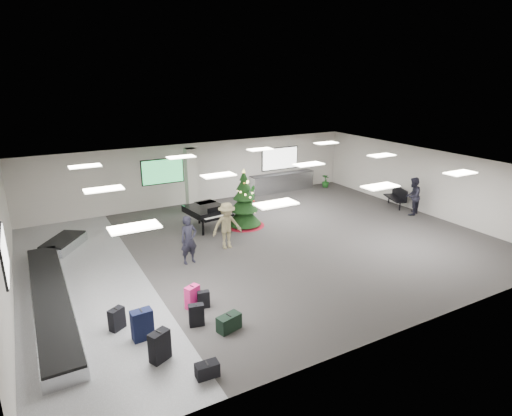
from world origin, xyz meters
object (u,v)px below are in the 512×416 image
pink_suitcase (192,297)px  potted_plant_right (326,181)px  traveler_a (189,240)px  traveler_bench (413,196)px  grand_piano (207,211)px  bench (396,196)px  baggage_carousel (54,286)px  christmas_tree (244,206)px  potted_plant_left (252,193)px  traveler_b (227,226)px  service_counter (282,182)px

pink_suitcase → potted_plant_right: (12.10, 9.23, 0.05)m
pink_suitcase → traveler_a: (1.04, 3.01, 0.56)m
pink_suitcase → traveler_bench: traveler_bench is taller
grand_piano → bench: size_ratio=1.29×
bench → traveler_bench: (-0.36, -1.35, 0.36)m
pink_suitcase → traveler_a: traveler_a is taller
baggage_carousel → christmas_tree: (8.17, 2.60, 0.70)m
pink_suitcase → potted_plant_left: size_ratio=0.85×
christmas_tree → traveler_bench: bearing=-18.1°
baggage_carousel → potted_plant_left: 11.88m
potted_plant_right → potted_plant_left: bearing=-176.1°
pink_suitcase → traveler_b: bearing=26.3°
service_counter → potted_plant_right: size_ratio=5.18×
service_counter → potted_plant_left: bearing=-161.1°
grand_piano → service_counter: bearing=22.8°
bench → potted_plant_right: 4.94m
traveler_a → potted_plant_left: 8.23m
pink_suitcase → grand_piano: (3.04, 6.07, 0.48)m
christmas_tree → traveler_bench: size_ratio=1.42×
baggage_carousel → potted_plant_left: (10.32, 5.87, 0.20)m
pink_suitcase → baggage_carousel: bearing=114.2°
service_counter → grand_piano: size_ratio=1.85×
bench → traveler_b: traveler_b is taller
grand_piano → traveler_b: bearing=-102.2°
service_counter → traveler_a: size_ratio=2.25×
pink_suitcase → grand_piano: grand_piano is taller
baggage_carousel → service_counter: size_ratio=2.40×
traveler_bench → grand_piano: bearing=-43.9°
bench → traveler_a: 11.96m
baggage_carousel → potted_plant_right: potted_plant_right is taller
christmas_tree → traveler_a: bearing=-144.3°
grand_piano → potted_plant_right: grand_piano is taller
grand_piano → traveler_bench: bearing=-25.3°
grand_piano → potted_plant_left: 4.70m
baggage_carousel → pink_suitcase: size_ratio=13.72×
christmas_tree → traveler_a: christmas_tree is taller
service_counter → grand_piano: grand_piano is taller
baggage_carousel → traveler_b: (6.37, 0.59, 0.73)m
grand_piano → potted_plant_right: size_ratio=2.81×
potted_plant_left → bench: bearing=-36.4°
pink_suitcase → traveler_b: traveler_b is taller
christmas_tree → potted_plant_right: 8.31m
potted_plant_left → service_counter: bearing=18.9°
christmas_tree → bench: (8.28, -1.24, -0.33)m
pink_suitcase → potted_plant_left: bearing=27.2°
grand_piano → traveler_a: traveler_a is taller
grand_piano → baggage_carousel: bearing=-162.5°
traveler_a → potted_plant_right: 12.70m
pink_suitcase → christmas_tree: bearing=25.0°
grand_piano → potted_plant_right: 9.60m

